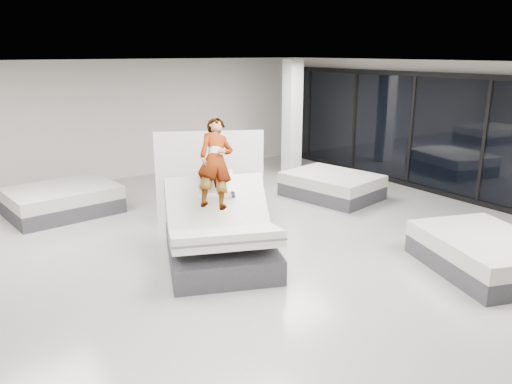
# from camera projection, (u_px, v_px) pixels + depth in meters

# --- Properties ---
(room) EXTENTS (14.00, 14.04, 3.20)m
(room) POSITION_uv_depth(u_px,v_px,m) (269.00, 170.00, 7.85)
(room) COLOR #B2AFA8
(room) RESTS_ON ground
(hero_bed) EXTENTS (2.38, 2.70, 1.46)m
(hero_bed) POSITION_uv_depth(u_px,v_px,m) (220.00, 238.00, 8.21)
(hero_bed) COLOR #3E3E44
(hero_bed) RESTS_ON floor
(person) EXTENTS (1.15, 1.69, 1.30)m
(person) POSITION_uv_depth(u_px,v_px,m) (216.00, 178.00, 8.27)
(person) COLOR slate
(person) RESTS_ON hero_bed
(remote) EXTENTS (0.10, 0.15, 0.08)m
(remote) POSITION_uv_depth(u_px,v_px,m) (233.00, 194.00, 8.04)
(remote) COLOR black
(remote) RESTS_ON person
(divider_panel) EXTENTS (1.93, 1.04, 1.92)m
(divider_panel) POSITION_uv_depth(u_px,v_px,m) (210.00, 180.00, 9.83)
(divider_panel) COLOR white
(divider_panel) RESTS_ON floor
(flat_bed_right_far) EXTENTS (1.95, 2.36, 0.58)m
(flat_bed_right_far) POSITION_uv_depth(u_px,v_px,m) (332.00, 186.00, 11.97)
(flat_bed_right_far) COLOR #3E3E44
(flat_bed_right_far) RESTS_ON floor
(flat_bed_right_near) EXTENTS (2.18, 2.50, 0.58)m
(flat_bed_right_near) POSITION_uv_depth(u_px,v_px,m) (485.00, 254.00, 7.95)
(flat_bed_right_near) COLOR #3E3E44
(flat_bed_right_near) RESTS_ON floor
(flat_bed_left_far) EXTENTS (2.33, 1.85, 0.59)m
(flat_bed_left_far) POSITION_uv_depth(u_px,v_px,m) (63.00, 200.00, 10.76)
(flat_bed_left_far) COLOR #3E3E44
(flat_bed_left_far) RESTS_ON floor
(column) EXTENTS (0.40, 0.40, 3.20)m
(column) POSITION_uv_depth(u_px,v_px,m) (292.00, 120.00, 13.59)
(column) COLOR white
(column) RESTS_ON floor
(storefront_glazing) EXTENTS (0.12, 13.40, 2.92)m
(storefront_glazing) POSITION_uv_depth(u_px,v_px,m) (484.00, 142.00, 11.07)
(storefront_glazing) COLOR #202735
(storefront_glazing) RESTS_ON floor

